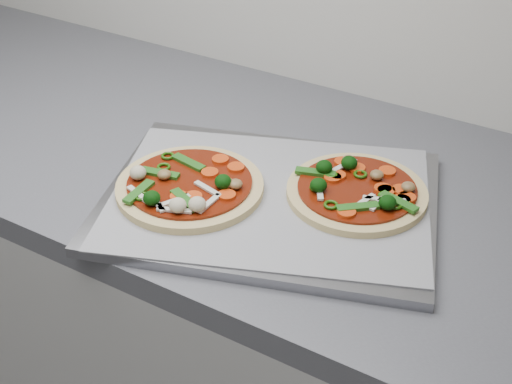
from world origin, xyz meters
The scene contains 6 objects.
base_cabinet centered at (0.00, 1.30, 0.43)m, with size 3.60×0.60×0.86m, color #BAB9B7.
countertop centered at (0.00, 1.30, 0.88)m, with size 3.60×0.60×0.04m, color slate.
baking_tray centered at (0.42, 1.22, 0.91)m, with size 0.46×0.34×0.02m, color gray.
parchment centered at (0.42, 1.22, 0.92)m, with size 0.44×0.32×0.00m, color #A0A0A5.
pizza_left centered at (0.32, 1.17, 0.93)m, with size 0.28×0.28×0.04m.
pizza_right centered at (0.52, 1.28, 0.93)m, with size 0.25×0.25×0.03m.
Camera 1 is at (0.82, 0.50, 1.49)m, focal length 50.00 mm.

